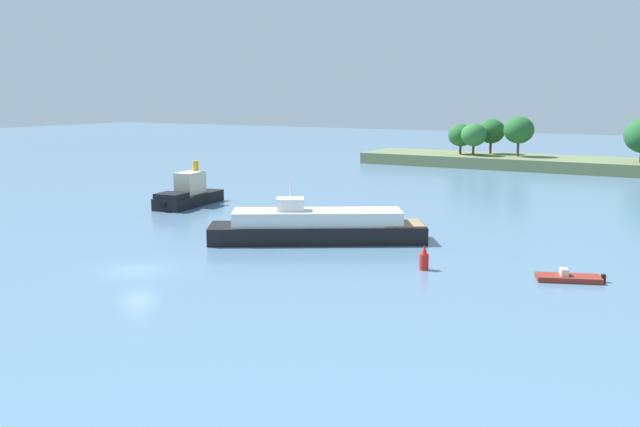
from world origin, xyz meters
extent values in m
plane|color=slate|center=(0.00, 0.00, 0.00)|extent=(400.00, 400.00, 0.00)
cube|color=#66754C|center=(12.49, 87.67, 1.01)|extent=(66.26, 13.90, 2.02)
cylinder|color=#513823|center=(-3.07, 86.77, 2.86)|extent=(0.44, 0.44, 1.68)
ellipsoid|color=#235B28|center=(-3.07, 86.77, 5.54)|extent=(4.60, 4.60, 4.14)
cylinder|color=#513823|center=(-0.20, 85.31, 2.98)|extent=(0.44, 0.44, 1.91)
ellipsoid|color=#2D6B33|center=(-0.20, 85.31, 5.76)|extent=(4.56, 4.56, 4.10)
cylinder|color=#513823|center=(1.54, 90.36, 3.12)|extent=(0.44, 0.44, 2.19)
ellipsoid|color=#235B28|center=(1.54, 90.36, 6.23)|extent=(5.05, 5.05, 4.55)
cylinder|color=#513823|center=(7.30, 87.31, 3.31)|extent=(0.44, 0.44, 2.57)
ellipsoid|color=#235B28|center=(7.30, 87.31, 6.72)|extent=(5.30, 5.30, 4.77)
cube|color=black|center=(-16.43, 25.77, 0.68)|extent=(4.55, 10.57, 1.35)
cube|color=black|center=(-16.02, 22.21, 1.65)|extent=(3.36, 3.20, 0.60)
cube|color=beige|center=(-16.46, 26.07, 2.65)|extent=(2.60, 3.82, 2.60)
cylinder|color=gold|center=(-16.60, 27.30, 4.55)|extent=(0.70, 0.70, 1.20)
cylinder|color=black|center=(-15.83, 20.58, 0.81)|extent=(0.73, 0.38, 0.70)
cube|color=black|center=(6.73, 15.56, 0.77)|extent=(18.72, 13.58, 1.54)
cube|color=white|center=(6.73, 15.56, 2.19)|extent=(14.76, 10.85, 1.30)
cube|color=white|center=(4.67, 14.33, 3.39)|extent=(3.07, 2.92, 1.10)
cube|color=#937551|center=(13.32, 19.49, 1.62)|extent=(4.98, 5.15, 0.16)
cylinder|color=silver|center=(4.67, 14.33, 4.64)|extent=(0.10, 0.10, 1.40)
cube|color=maroon|center=(28.74, 12.75, 0.19)|extent=(4.72, 3.14, 0.38)
cube|color=beige|center=(28.43, 12.64, 0.63)|extent=(0.77, 0.98, 0.50)
cube|color=black|center=(30.94, 13.57, 0.28)|extent=(0.37, 0.40, 0.56)
cylinder|color=red|center=(18.68, 10.68, 0.60)|extent=(0.70, 0.70, 1.20)
cone|color=red|center=(18.68, 10.68, 1.55)|extent=(0.49, 0.49, 0.70)
camera|label=1|loc=(36.45, -37.15, 13.08)|focal=38.76mm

